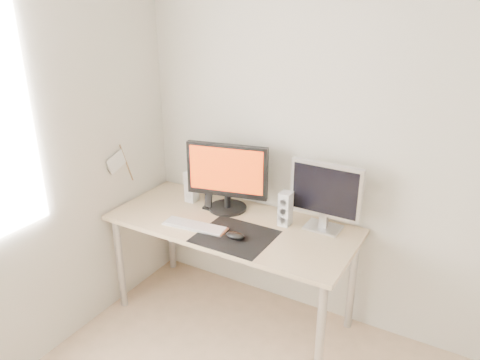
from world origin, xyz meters
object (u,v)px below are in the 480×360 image
at_px(mouse, 235,236).
at_px(main_monitor, 227,175).
at_px(second_monitor, 325,194).
at_px(phone_dock, 208,204).
at_px(speaker_right, 285,209).
at_px(keyboard, 195,226).
at_px(desk, 232,233).
at_px(speaker_left, 191,186).

bearing_deg(mouse, main_monitor, 127.79).
xyz_separation_m(second_monitor, phone_dock, (-0.78, -0.11, -0.20)).
bearing_deg(speaker_right, main_monitor, 178.97).
bearing_deg(mouse, keyboard, 178.02).
bearing_deg(main_monitor, mouse, -52.21).
distance_m(keyboard, phone_dock, 0.28).
relative_size(mouse, main_monitor, 0.22).
bearing_deg(phone_dock, main_monitor, 23.98).
distance_m(main_monitor, keyboard, 0.41).
distance_m(main_monitor, speaker_right, 0.46).
bearing_deg(main_monitor, keyboard, -98.26).
distance_m(desk, main_monitor, 0.38).
xyz_separation_m(speaker_right, phone_dock, (-0.55, -0.05, -0.07)).
distance_m(second_monitor, speaker_right, 0.27).
xyz_separation_m(main_monitor, phone_dock, (-0.12, -0.05, -0.22)).
height_order(second_monitor, speaker_left, second_monitor).
xyz_separation_m(second_monitor, speaker_left, (-0.96, -0.07, -0.13)).
bearing_deg(second_monitor, phone_dock, -171.67).
relative_size(mouse, phone_dock, 0.97).
distance_m(second_monitor, phone_dock, 0.82).
bearing_deg(desk, mouse, -53.57).
distance_m(speaker_left, phone_dock, 0.19).
xyz_separation_m(speaker_left, keyboard, (0.24, -0.31, -0.10)).
bearing_deg(desk, keyboard, -135.00).
relative_size(second_monitor, speaker_left, 2.01).
relative_size(desk, phone_dock, 12.82).
bearing_deg(desk, phone_dock, 158.11).
bearing_deg(second_monitor, speaker_right, -163.22).
height_order(mouse, speaker_left, speaker_left).
bearing_deg(main_monitor, speaker_left, -178.93).
height_order(desk, second_monitor, second_monitor).
distance_m(mouse, speaker_right, 0.38).
bearing_deg(speaker_left, phone_dock, -15.40).
bearing_deg(main_monitor, second_monitor, 5.32).
relative_size(desk, speaker_left, 7.15).
height_order(desk, keyboard, keyboard).
bearing_deg(keyboard, second_monitor, 28.22).
height_order(second_monitor, keyboard, second_monitor).
bearing_deg(speaker_right, phone_dock, -175.34).
xyz_separation_m(desk, main_monitor, (-0.12, 0.15, 0.33)).
relative_size(speaker_left, speaker_right, 1.00).
height_order(mouse, phone_dock, phone_dock).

